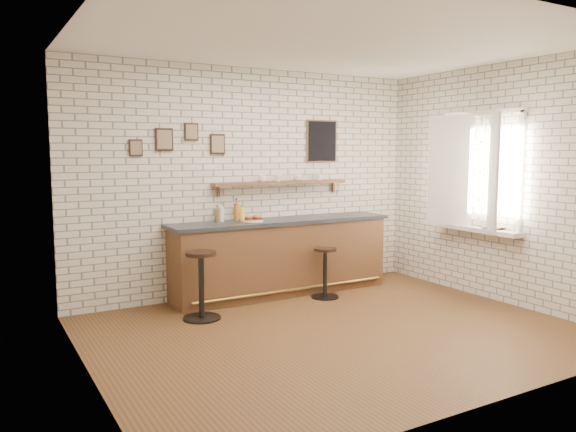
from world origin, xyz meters
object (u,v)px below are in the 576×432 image
object	(u,v)px
bitters_bottle_brown	(217,215)
book_upper	(491,227)
ciabatta_sandwich	(253,218)
condiment_bottle_yellow	(242,214)
bitters_bottle_white	(222,214)
shelf_cup_c	(298,178)
bar_counter	(282,256)
shelf_cup_d	(319,177)
sandwich_plate	(253,221)
bitters_bottle_amber	(236,212)
book_lower	(491,228)
bar_stool_right	(325,271)
bar_stool_left	(201,283)
shelf_cup_b	(278,178)
shelf_cup_a	(262,179)

from	to	relation	value
bitters_bottle_brown	book_upper	distance (m)	3.47
ciabatta_sandwich	condiment_bottle_yellow	xyz separation A→B (m)	(-0.06, 0.21, 0.03)
bitters_bottle_white	shelf_cup_c	distance (m)	1.23
bar_counter	condiment_bottle_yellow	size ratio (longest dim) A/B	15.83
bar_counter	shelf_cup_d	bearing A→B (deg)	15.51
sandwich_plate	bitters_bottle_amber	size ratio (longest dim) A/B	0.97
bar_counter	book_lower	bearing A→B (deg)	-38.56
bitters_bottle_white	condiment_bottle_yellow	size ratio (longest dim) A/B	1.21
bar_stool_right	book_upper	size ratio (longest dim) A/B	3.16
ciabatta_sandwich	bitters_bottle_white	distance (m)	0.41
bar_stool_left	shelf_cup_b	world-z (taller)	shelf_cup_b
sandwich_plate	condiment_bottle_yellow	bearing A→B (deg)	103.38
shelf_cup_a	shelf_cup_c	distance (m)	0.55
shelf_cup_a	book_upper	bearing A→B (deg)	-72.48
shelf_cup_b	book_lower	distance (m)	2.83
shelf_cup_a	shelf_cup_d	bearing A→B (deg)	-33.18
shelf_cup_d	bar_counter	bearing A→B (deg)	161.20
bitters_bottle_brown	shelf_cup_a	distance (m)	0.80
book_lower	shelf_cup_a	bearing A→B (deg)	108.66
bar_stool_left	shelf_cup_d	bearing A→B (deg)	20.03
bar_stool_right	shelf_cup_a	size ratio (longest dim) A/B	5.70
ciabatta_sandwich	bar_counter	bearing A→B (deg)	4.83
condiment_bottle_yellow	shelf_cup_b	size ratio (longest dim) A/B	2.03
bitters_bottle_brown	shelf_cup_b	world-z (taller)	shelf_cup_b
bitters_bottle_amber	bar_stool_left	bearing A→B (deg)	-136.90
condiment_bottle_yellow	shelf_cup_c	world-z (taller)	shelf_cup_c
bar_stool_right	shelf_cup_a	distance (m)	1.48
shelf_cup_d	bar_stool_right	bearing A→B (deg)	-150.95
bar_counter	bitters_bottle_brown	world-z (taller)	bitters_bottle_brown
ciabatta_sandwich	book_upper	bearing A→B (deg)	-32.67
ciabatta_sandwich	condiment_bottle_yellow	size ratio (longest dim) A/B	1.33
bar_counter	book_lower	size ratio (longest dim) A/B	13.92
sandwich_plate	shelf_cup_c	size ratio (longest dim) A/B	2.47
ciabatta_sandwich	bitters_bottle_brown	xyz separation A→B (m)	(-0.41, 0.21, 0.03)
bar_stool_right	shelf_cup_d	distance (m)	1.41
bar_counter	ciabatta_sandwich	bearing A→B (deg)	-175.17
bitters_bottle_amber	shelf_cup_b	size ratio (longest dim) A/B	2.98
bitters_bottle_amber	shelf_cup_a	bearing A→B (deg)	3.95
bar_counter	bitters_bottle_white	xyz separation A→B (m)	(-0.79, 0.17, 0.60)
sandwich_plate	shelf_cup_a	distance (m)	0.64
bitters_bottle_white	book_lower	distance (m)	3.42
bar_counter	book_upper	xyz separation A→B (m)	(2.09, -1.66, 0.45)
sandwich_plate	shelf_cup_a	xyz separation A→B (m)	(0.27, 0.24, 0.53)
shelf_cup_b	book_upper	distance (m)	2.82
bitters_bottle_amber	bar_stool_right	world-z (taller)	bitters_bottle_amber
book_lower	bitters_bottle_white	bearing A→B (deg)	115.47
ciabatta_sandwich	book_upper	size ratio (longest dim) A/B	1.25
condiment_bottle_yellow	book_lower	distance (m)	3.18
shelf_cup_b	book_upper	bearing A→B (deg)	-105.19
sandwich_plate	shelf_cup_c	bearing A→B (deg)	16.27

